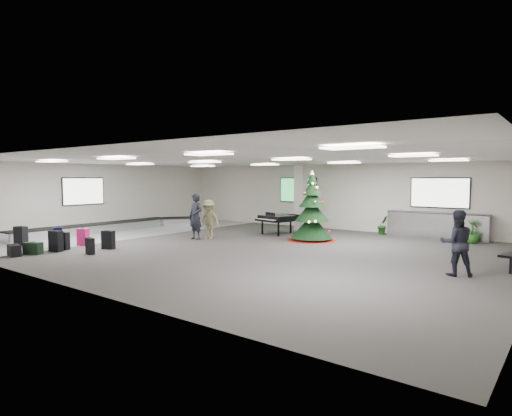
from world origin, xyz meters
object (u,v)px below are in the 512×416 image
Objects in this scene: service_counter at (437,225)px; grand_piano at (280,218)px; traveler_a at (196,217)px; traveler_b at (209,219)px; pink_suitcase at (83,237)px; potted_plant_right at (473,232)px; potted_plant_left at (383,225)px; baggage_carousel at (115,227)px; traveler_bench at (457,243)px; christmas_tree at (312,216)px.

service_counter is 6.65m from grand_piano.
service_counter is 10.08m from traveler_a.
grand_piano is at bearing 52.35° from traveler_b.
pink_suitcase is 14.84m from potted_plant_right.
grand_piano is 7.81m from potted_plant_right.
traveler_a is (-1.82, -3.47, 0.22)m from grand_piano.
grand_piano is 2.38× the size of potted_plant_left.
service_counter is at bearing 27.67° from baggage_carousel.
traveler_bench reaches higher than potted_plant_right.
grand_piano is at bearing 44.62° from pink_suitcase.
traveler_bench is at bearing -0.74° from traveler_a.
traveler_a is (5.05, 0.35, 0.73)m from baggage_carousel.
potted_plant_right is (9.04, 5.17, -0.37)m from traveler_b.
pink_suitcase is 12.66m from traveler_bench.
potted_plant_left reaches higher than baggage_carousel.
pink_suitcase is (2.83, -3.34, 0.11)m from baggage_carousel.
grand_piano is at bearing 29.06° from baggage_carousel.
service_counter is at bearing -99.11° from traveler_bench.
christmas_tree is 4.73m from traveler_a.
traveler_bench is at bearing -0.93° from baggage_carousel.
potted_plant_left is (-2.22, -0.27, -0.12)m from service_counter.
pink_suitcase is at bearing -118.47° from traveler_a.
potted_plant_right is at bearing -25.26° from service_counter.
pink_suitcase is at bearing -49.70° from baggage_carousel.
traveler_a is at bearing -140.64° from service_counter.
grand_piano is 1.26× the size of traveler_b.
service_counter is at bearing 44.51° from christmas_tree.
pink_suitcase is at bearing -134.83° from service_counter.
traveler_a is 0.58m from traveler_b.
pink_suitcase is 0.39× the size of traveler_bench.
grand_piano is at bearing 65.00° from traveler_a.
traveler_bench is (12.26, 3.09, 0.53)m from pink_suitcase.
baggage_carousel is 5.71× the size of traveler_bench.
traveler_bench is at bearing -27.71° from christmas_tree.
traveler_a reaches higher than baggage_carousel.
service_counter is 6.12× the size of pink_suitcase.
traveler_a is 10.06m from traveler_bench.
potted_plant_right is at bearing -6.79° from potted_plant_left.
pink_suitcase reaches higher than baggage_carousel.
traveler_a is (-7.79, -6.39, 0.40)m from service_counter.
potted_plant_left is (-4.47, 6.71, -0.42)m from traveler_bench.
grand_piano is (4.04, 7.15, 0.40)m from pink_suitcase.
potted_plant_left is at bearing 173.21° from potted_plant_right.
grand_piano is (6.87, 3.82, 0.51)m from baggage_carousel.
potted_plant_right is at bearing 23.13° from pink_suitcase.
traveler_b is at bearing -33.38° from traveler_bench.
service_counter reaches higher than grand_piano.
traveler_a reaches higher than grand_piano.
service_counter is 4.75× the size of potted_plant_left.
baggage_carousel is 11.38× the size of potted_plant_left.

